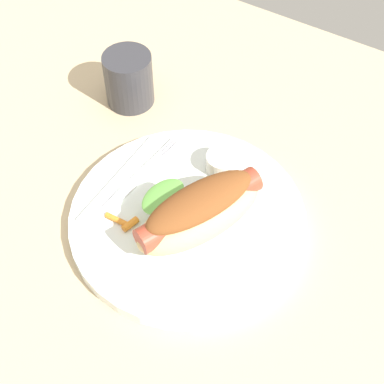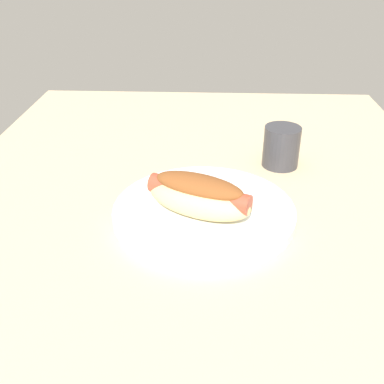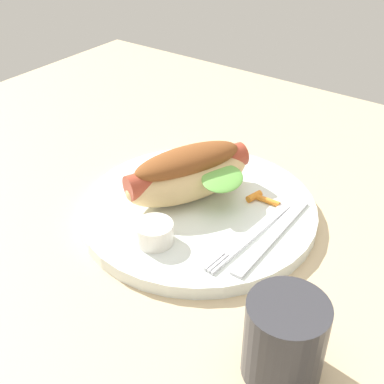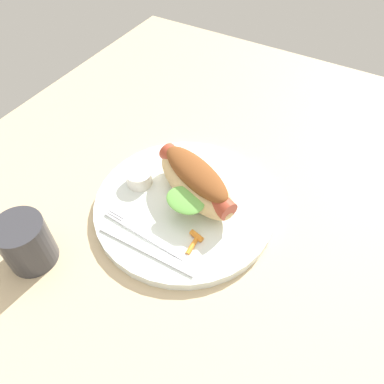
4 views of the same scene
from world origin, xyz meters
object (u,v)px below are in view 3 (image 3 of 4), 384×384
Objects in this scene: fork at (253,234)px; knife at (272,235)px; carrot_garnish at (261,198)px; drinking_cup at (284,339)px; sauce_ramekin at (154,233)px; hot_dog at (189,172)px; plate at (199,210)px.

knife is (-1.88, -1.14, -0.02)cm from fork.
carrot_garnish is at bearing -153.95° from fork.
carrot_garnish reaches higher than fork.
drinking_cup reaches higher than fork.
sauce_ramekin is 13.11cm from knife.
hot_dog is at bearing 27.90° from carrot_garnish.
sauce_ramekin is 0.27× the size of knife.
sauce_ramekin is at bearing 67.73° from carrot_garnish.
drinking_cup is (-12.95, 19.22, 1.91)cm from carrot_garnish.
plate is 7.74cm from carrot_garnish.
drinking_cup is at bearing 30.55° from knife.
plate is at bearing 89.03° from hot_dog.
plate is at bearing -91.81° from knife.
hot_dog is 11.11cm from fork.
plate is 23.63cm from drinking_cup.
sauce_ramekin reaches higher than plate.
hot_dog is 12.75cm from knife.
carrot_garnish is (-5.72, -5.07, 1.18)cm from plate.
plate is at bearing -95.10° from fork.
hot_dog is 9.99cm from sauce_ramekin.
hot_dog is 2.27× the size of drinking_cup.
sauce_ramekin is (-2.22, 9.49, -2.20)cm from hot_dog.
knife is at bearing 178.90° from plate.
knife is 6.92cm from carrot_garnish.
carrot_garnish is (4.48, -5.27, 0.20)cm from knife.
hot_dog reaches higher than sauce_ramekin.
hot_dog reaches higher than fork.
knife is (-12.28, 1.14, -3.23)cm from hot_dog.
fork is at bearing -138.55° from sauce_ramekin.
knife is at bearing 125.13° from fork.
hot_dog is at bearing -96.00° from knife.
hot_dog reaches higher than plate.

